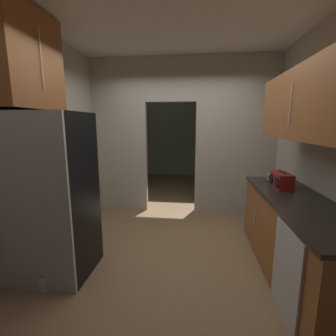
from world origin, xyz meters
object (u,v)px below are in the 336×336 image
object	(u,v)px
book_stack	(272,177)
paint_can	(47,279)
dishwasher	(286,275)
refrigerator	(51,196)
boombox	(281,180)

from	to	relation	value
book_stack	paint_can	distance (m)	3.05
dishwasher	paint_can	bearing A→B (deg)	176.43
refrigerator	dishwasher	xyz separation A→B (m)	(2.32, -0.41, -0.48)
dishwasher	book_stack	bearing A→B (deg)	78.67
book_stack	paint_can	xyz separation A→B (m)	(-2.58, -1.40, -0.84)
refrigerator	boombox	distance (m)	2.69
refrigerator	paint_can	distance (m)	0.85
boombox	dishwasher	bearing A→B (deg)	-104.52
book_stack	paint_can	size ratio (longest dim) A/B	0.92
boombox	book_stack	world-z (taller)	boombox
boombox	refrigerator	bearing A→B (deg)	-165.43
refrigerator	dishwasher	distance (m)	2.41
boombox	paint_can	distance (m)	2.87
refrigerator	boombox	world-z (taller)	refrigerator
book_stack	paint_can	bearing A→B (deg)	-151.60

